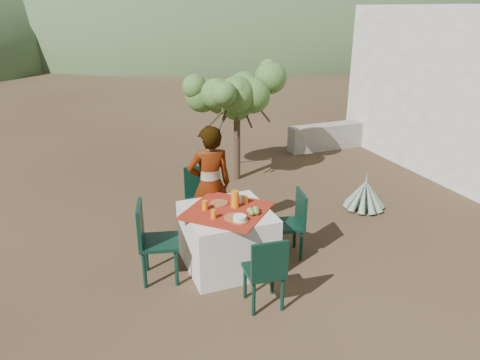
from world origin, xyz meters
The scene contains 25 objects.
ground centered at (0.00, 0.00, 0.00)m, with size 160.00×160.00×0.00m, color #332317.
table centered at (-0.51, -0.34, 0.38)m, with size 1.30×1.30×0.76m.
chair_far centered at (-0.53, 0.69, 0.53)m, with size 0.47×0.47×0.95m.
chair_near centered at (-0.43, -1.33, 0.48)m, with size 0.44×0.44×0.87m.
chair_left centered at (-1.44, -0.32, 0.55)m, with size 0.55×0.55×0.99m.
chair_right centered at (0.36, -0.41, 0.49)m, with size 0.49×0.49×0.88m.
person centered at (-0.50, 0.36, 0.83)m, with size 0.60×0.40×1.65m, color #8C6651.
shrub_tree centered at (0.73, 2.47, 1.48)m, with size 1.59×1.56×1.87m.
agave centered at (2.10, 0.43, 0.24)m, with size 0.66×0.66×0.70m.
guesthouse centered at (5.60, 1.80, 1.50)m, with size 3.20×4.20×3.00m, color white.
stone_wall centered at (3.60, 3.40, 0.28)m, with size 2.60×0.35×0.55m, color gray.
hill_near_right centered at (12.00, 36.00, 0.00)m, with size 48.00×48.00×20.00m, color #334929.
hill_far_center centered at (-4.00, 52.00, 0.00)m, with size 60.00×60.00×24.00m, color slate.
hill_far_right centered at (28.00, 46.00, 0.00)m, with size 36.00×36.00×14.00m, color slate.
plate_far centered at (-0.54, -0.12, 0.77)m, with size 0.23×0.23×0.01m, color brown.
plate_near centered at (-0.50, -0.58, 0.77)m, with size 0.25×0.25×0.01m, color brown.
glass_far centered at (-0.75, -0.23, 0.82)m, with size 0.07×0.07×0.12m, color orange.
glass_near centered at (-0.73, -0.49, 0.81)m, with size 0.06×0.06×0.10m, color orange.
juice_pitcher centered at (-0.38, -0.29, 0.87)m, with size 0.10×0.10×0.21m, color orange.
bowl_plate centered at (-0.47, -0.67, 0.77)m, with size 0.20×0.20×0.01m, color brown.
white_bowl centered at (-0.47, -0.67, 0.80)m, with size 0.15×0.15×0.06m, color white.
jar_left centered at (-0.22, -0.23, 0.81)m, with size 0.07×0.07×0.10m, color orange.
jar_right centered at (-0.27, -0.14, 0.81)m, with size 0.06×0.06×0.09m, color orange.
napkin_holder centered at (-0.26, -0.20, 0.81)m, with size 0.08×0.04×0.10m, color white.
fruit_cluster centered at (-0.25, -0.56, 0.80)m, with size 0.16×0.15×0.08m.
Camera 1 is at (-2.23, -5.20, 3.21)m, focal length 35.00 mm.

